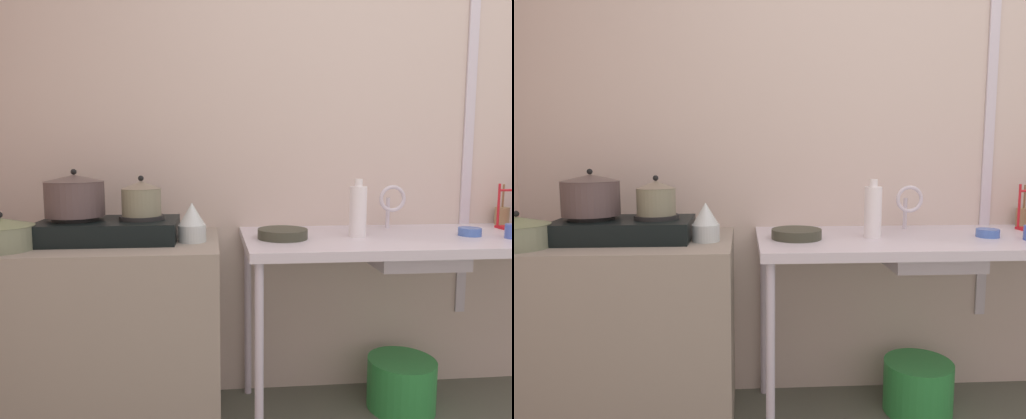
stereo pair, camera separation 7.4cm
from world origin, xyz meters
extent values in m
cube|color=beige|center=(0.00, 1.60, 1.30)|extent=(4.74, 0.10, 2.60)
cube|color=silver|center=(0.39, 1.54, 1.43)|extent=(0.05, 0.01, 2.08)
cube|color=gray|center=(-1.42, 1.23, 0.44)|extent=(0.99, 0.65, 0.87)
cube|color=silver|center=(0.03, 1.23, 0.85)|extent=(1.69, 0.65, 0.04)
cylinder|color=silver|center=(-0.77, 0.94, 0.42)|extent=(0.04, 0.04, 0.83)
cylinder|color=silver|center=(-0.77, 1.51, 0.42)|extent=(0.04, 0.04, 0.83)
cube|color=black|center=(-1.38, 1.23, 0.92)|extent=(0.57, 0.35, 0.09)
cylinder|color=black|center=(-1.52, 1.23, 0.97)|extent=(0.19, 0.19, 0.02)
cylinder|color=black|center=(-1.25, 1.23, 0.97)|extent=(0.19, 0.19, 0.02)
cylinder|color=#503F3F|center=(-1.52, 1.23, 1.05)|extent=(0.24, 0.24, 0.15)
cone|color=brown|center=(-1.52, 1.23, 1.14)|extent=(0.25, 0.25, 0.03)
sphere|color=black|center=(-1.52, 1.23, 1.17)|extent=(0.02, 0.02, 0.02)
cylinder|color=#79755C|center=(-1.25, 1.23, 1.04)|extent=(0.17, 0.17, 0.12)
cone|color=#7B6E5C|center=(-1.25, 1.23, 1.11)|extent=(0.17, 0.17, 0.03)
sphere|color=black|center=(-1.25, 1.23, 1.14)|extent=(0.02, 0.02, 0.02)
cylinder|color=slate|center=(-1.76, 1.07, 0.92)|extent=(0.25, 0.25, 0.09)
cone|color=#748158|center=(-1.76, 1.07, 0.98)|extent=(0.25, 0.25, 0.03)
sphere|color=black|center=(-1.76, 1.07, 1.01)|extent=(0.02, 0.02, 0.02)
cylinder|color=silver|center=(-1.03, 1.17, 0.91)|extent=(0.12, 0.12, 0.07)
cone|color=silver|center=(-1.03, 1.17, 0.99)|extent=(0.11, 0.11, 0.09)
cube|color=silver|center=(-0.05, 1.23, 0.81)|extent=(0.39, 0.38, 0.13)
cylinder|color=silver|center=(-0.07, 1.44, 0.95)|extent=(0.02, 0.02, 0.15)
torus|color=silver|center=(-0.07, 1.39, 1.02)|extent=(0.13, 0.02, 0.13)
cylinder|color=#36372A|center=(-0.64, 1.21, 0.89)|extent=(0.22, 0.22, 0.04)
cylinder|color=red|center=(0.48, 1.40, 0.98)|extent=(0.01, 0.01, 0.22)
cylinder|color=#4467B9|center=(0.22, 1.20, 0.89)|extent=(0.10, 0.10, 0.04)
cylinder|color=white|center=(-0.30, 1.22, 0.98)|extent=(0.08, 0.08, 0.23)
cylinder|color=white|center=(-0.30, 1.22, 1.11)|extent=(0.03, 0.03, 0.03)
cylinder|color=#93774F|center=(0.57, 1.50, 0.92)|extent=(0.07, 0.07, 0.09)
cylinder|color=olive|center=(0.57, 1.50, 0.99)|extent=(0.05, 0.07, 0.18)
cylinder|color=#2D8E40|center=(-0.03, 1.30, 0.12)|extent=(0.33, 0.33, 0.25)
camera|label=1|loc=(-0.95, -0.81, 1.24)|focal=32.99mm
camera|label=2|loc=(-0.87, -0.81, 1.24)|focal=32.99mm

